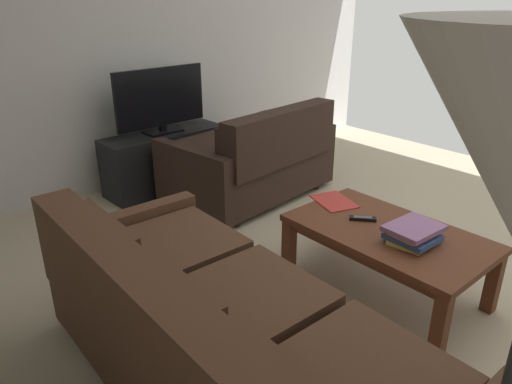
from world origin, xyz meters
TOP-DOWN VIEW (x-y plane):
  - ground_plane at (0.00, 0.00)m, footprint 5.50×5.40m
  - wall_right at (2.75, 0.00)m, footprint 0.12×5.40m
  - sofa_main at (-0.02, 1.53)m, footprint 2.05×0.94m
  - loveseat_near at (1.65, -0.11)m, footprint 1.03×1.50m
  - coffee_table at (0.03, 0.25)m, footprint 1.14×0.67m
  - tv_stand at (2.37, 0.35)m, footprint 0.42×1.15m
  - flat_tv at (2.37, 0.35)m, footprint 0.21×0.88m
  - book_stack at (-0.14, 0.27)m, footprint 0.25×0.31m
  - tv_remote at (0.21, 0.25)m, footprint 0.15×0.14m
  - loose_magazine at (0.50, 0.17)m, footprint 0.35×0.30m

SIDE VIEW (x-z plane):
  - ground_plane at x=0.00m, z-range -0.01..0.00m
  - tv_stand at x=2.37m, z-range 0.00..0.53m
  - sofa_main at x=-0.02m, z-range -0.06..0.75m
  - coffee_table at x=0.03m, z-range 0.15..0.56m
  - loveseat_near at x=1.65m, z-range -0.06..0.78m
  - loose_magazine at x=0.50m, z-range 0.42..0.42m
  - tv_remote at x=0.21m, z-range 0.41..0.44m
  - book_stack at x=-0.14m, z-range 0.42..0.52m
  - flat_tv at x=2.37m, z-range 0.54..1.11m
  - wall_right at x=2.75m, z-range 0.00..2.88m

